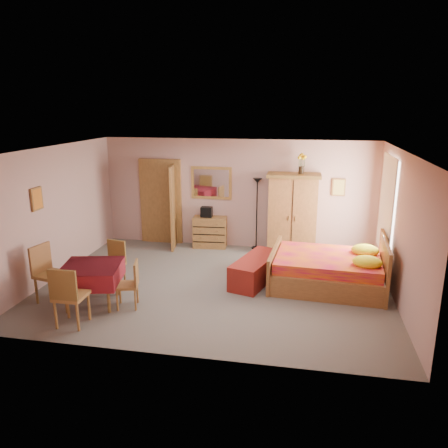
% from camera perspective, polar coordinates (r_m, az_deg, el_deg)
% --- Properties ---
extents(floor, '(6.50, 6.50, 0.00)m').
position_cam_1_polar(floor, '(8.50, -1.05, -8.00)').
color(floor, slate).
rests_on(floor, ground).
extents(ceiling, '(6.50, 6.50, 0.00)m').
position_cam_1_polar(ceiling, '(7.84, -1.14, 9.73)').
color(ceiling, brown).
rests_on(ceiling, wall_back).
extents(wall_back, '(6.50, 0.10, 2.60)m').
position_cam_1_polar(wall_back, '(10.47, 1.70, 3.94)').
color(wall_back, tan).
rests_on(wall_back, floor).
extents(wall_front, '(6.50, 0.10, 2.60)m').
position_cam_1_polar(wall_front, '(5.76, -6.19, -5.72)').
color(wall_front, tan).
rests_on(wall_front, floor).
extents(wall_left, '(0.10, 5.00, 2.60)m').
position_cam_1_polar(wall_left, '(9.28, -21.15, 1.42)').
color(wall_left, tan).
rests_on(wall_left, floor).
extents(wall_right, '(0.10, 5.00, 2.60)m').
position_cam_1_polar(wall_right, '(8.08, 22.09, -0.62)').
color(wall_right, tan).
rests_on(wall_right, floor).
extents(doorway, '(1.06, 0.12, 2.15)m').
position_cam_1_polar(doorway, '(10.95, -8.21, 2.82)').
color(doorway, '#9E6B35').
rests_on(doorway, floor).
extents(window, '(0.08, 1.40, 1.95)m').
position_cam_1_polar(window, '(9.19, 20.56, 2.31)').
color(window, white).
rests_on(window, wall_right).
extents(picture_left, '(0.04, 0.32, 0.42)m').
position_cam_1_polar(picture_left, '(8.69, -23.27, 3.03)').
color(picture_left, orange).
rests_on(picture_left, wall_left).
extents(picture_back, '(0.30, 0.04, 0.40)m').
position_cam_1_polar(picture_back, '(10.30, 14.75, 4.66)').
color(picture_back, '#D8BF59').
rests_on(picture_back, wall_back).
extents(chest_of_drawers, '(0.83, 0.46, 0.75)m').
position_cam_1_polar(chest_of_drawers, '(10.60, -1.84, -1.06)').
color(chest_of_drawers, olive).
rests_on(chest_of_drawers, floor).
extents(wall_mirror, '(1.00, 0.06, 0.79)m').
position_cam_1_polar(wall_mirror, '(10.54, -1.65, 5.39)').
color(wall_mirror, silver).
rests_on(wall_mirror, wall_back).
extents(stereo, '(0.27, 0.20, 0.25)m').
position_cam_1_polar(stereo, '(10.49, -2.29, 1.58)').
color(stereo, black).
rests_on(stereo, chest_of_drawers).
extents(floor_lamp, '(0.28, 0.28, 1.71)m').
position_cam_1_polar(floor_lamp, '(10.39, 4.29, 1.30)').
color(floor_lamp, black).
rests_on(floor_lamp, floor).
extents(wardrobe, '(1.20, 0.63, 1.87)m').
position_cam_1_polar(wardrobe, '(10.13, 8.93, 1.26)').
color(wardrobe, '#AC6F3A').
rests_on(wardrobe, floor).
extents(sunflower_vase, '(0.19, 0.19, 0.45)m').
position_cam_1_polar(sunflower_vase, '(9.93, 10.11, 7.77)').
color(sunflower_vase, yellow).
rests_on(sunflower_vase, wardrobe).
extents(bed, '(2.23, 1.80, 0.98)m').
position_cam_1_polar(bed, '(8.55, 13.38, -4.74)').
color(bed, '#BC1242').
rests_on(bed, floor).
extents(bench, '(0.94, 1.55, 0.49)m').
position_cam_1_polar(bench, '(8.61, 4.19, -5.96)').
color(bench, maroon).
rests_on(bench, floor).
extents(dining_table, '(1.15, 1.15, 0.71)m').
position_cam_1_polar(dining_table, '(7.96, -16.79, -7.58)').
color(dining_table, maroon).
rests_on(dining_table, floor).
extents(chair_south, '(0.46, 0.46, 1.00)m').
position_cam_1_polar(chair_south, '(7.28, -19.35, -8.77)').
color(chair_south, '#AF773B').
rests_on(chair_south, floor).
extents(chair_north, '(0.46, 0.46, 0.87)m').
position_cam_1_polar(chair_north, '(8.57, -14.43, -5.17)').
color(chair_north, '#9B6734').
rests_on(chair_north, floor).
extents(chair_west, '(0.55, 0.55, 1.02)m').
position_cam_1_polar(chair_west, '(8.23, -21.65, -6.10)').
color(chair_west, olive).
rests_on(chair_west, floor).
extents(chair_east, '(0.45, 0.45, 0.82)m').
position_cam_1_polar(chair_east, '(7.67, -12.58, -7.74)').
color(chair_east, '#A37037').
rests_on(chair_east, floor).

